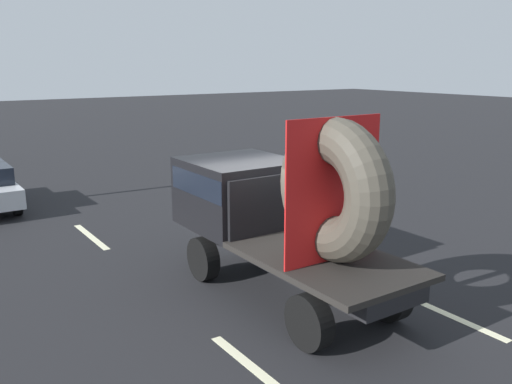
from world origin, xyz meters
The scene contains 6 objects.
ground_plane centered at (0.00, 0.00, 0.00)m, with size 120.00×120.00×0.00m, color black.
flatbed_truck centered at (-0.25, -0.32, 1.67)m, with size 2.02×5.27×3.40m.
lane_dash_left_near centered at (-2.10, -2.45, 0.00)m, with size 2.22×0.16×0.01m, color beige.
lane_dash_left_far centered at (-2.10, 4.84, 0.00)m, with size 2.36×0.16×0.01m, color beige.
lane_dash_right_near centered at (1.60, -2.70, 0.00)m, with size 2.62×0.16×0.01m, color beige.
lane_dash_right_far centered at (1.60, 5.44, 0.00)m, with size 2.29×0.16×0.01m, color beige.
Camera 1 is at (-5.95, -8.17, 4.20)m, focal length 38.33 mm.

